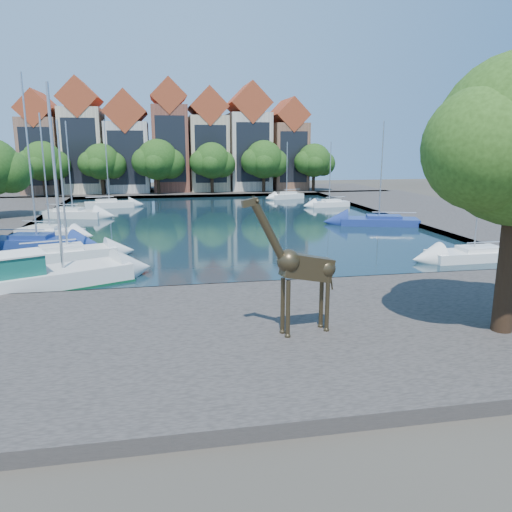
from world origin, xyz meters
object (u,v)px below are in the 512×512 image
Objects in this scene: sailboat_left_a at (68,252)px; sailboat_right_a at (474,253)px; giraffe_statue at (300,267)px; motorsailer at (36,275)px.

sailboat_left_a is 1.13× the size of sailboat_right_a.
motorsailer reaches higher than giraffe_statue.
motorsailer is 7.22m from sailboat_left_a.
sailboat_left_a is (0.37, 7.20, -0.26)m from motorsailer.
motorsailer reaches higher than sailboat_right_a.
giraffe_statue is at bearing -55.67° from sailboat_left_a.
giraffe_statue is 20.54m from sailboat_left_a.
motorsailer is 27.45m from sailboat_right_a.
giraffe_statue is 0.59× the size of sailboat_left_a.
sailboat_right_a reaches higher than giraffe_statue.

